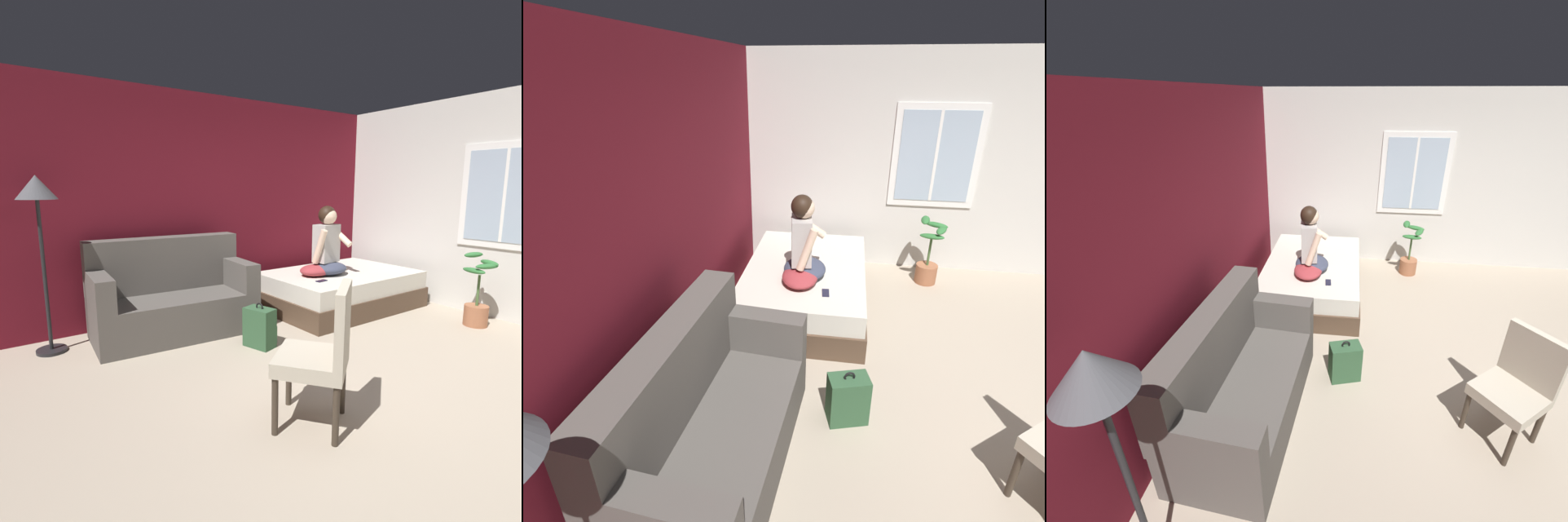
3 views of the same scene
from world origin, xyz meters
The scene contains 10 objects.
ground_plane centered at (0.00, 0.00, 0.00)m, with size 40.00×40.00×0.00m, color tan.
wall_back_accent centered at (0.00, 2.81, 1.35)m, with size 10.77×0.16×2.70m, color maroon.
wall_side_with_window centered at (2.96, 0.01, 1.35)m, with size 0.19×6.86×2.70m.
bed centered at (1.68, 1.83, 0.24)m, with size 2.00×1.34×0.48m.
couch centered at (-0.53, 2.21, 0.39)m, with size 1.76×0.95×1.04m.
person_seated centered at (1.44, 1.84, 0.84)m, with size 0.58×0.51×0.88m.
backpack centered at (0.02, 1.32, 0.19)m, with size 0.30×0.34×0.46m.
throw_pillow centered at (1.27, 1.85, 0.55)m, with size 0.48×0.36×0.14m, color #993338.
cell_phone centered at (1.10, 1.57, 0.48)m, with size 0.07×0.14×0.01m, color black.
potted_plant centered at (2.43, 0.38, 0.30)m, with size 0.39×0.37×0.85m.
Camera 2 is at (-2.37, 1.43, 2.46)m, focal length 28.00 mm.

